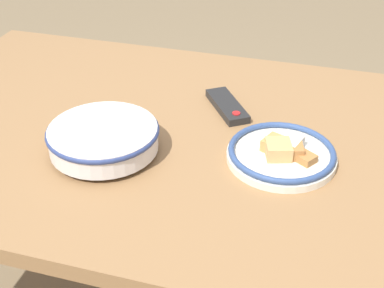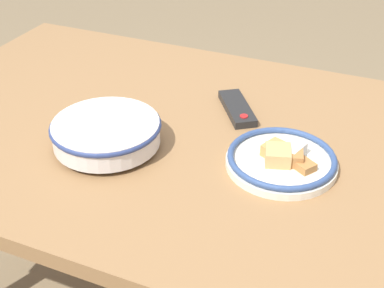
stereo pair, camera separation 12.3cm
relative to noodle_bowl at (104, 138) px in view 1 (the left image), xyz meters
name	(u,v)px [view 1 (the left image)]	position (x,y,z in m)	size (l,w,h in m)	color
dining_table	(175,154)	(0.13, 0.14, -0.11)	(1.54, 0.98, 0.72)	olive
noodle_bowl	(104,138)	(0.00, 0.00, 0.00)	(0.26, 0.26, 0.07)	silver
food_plate	(282,153)	(0.40, 0.09, -0.02)	(0.25, 0.25, 0.05)	silver
tv_remote	(227,106)	(0.23, 0.28, -0.03)	(0.15, 0.18, 0.02)	black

